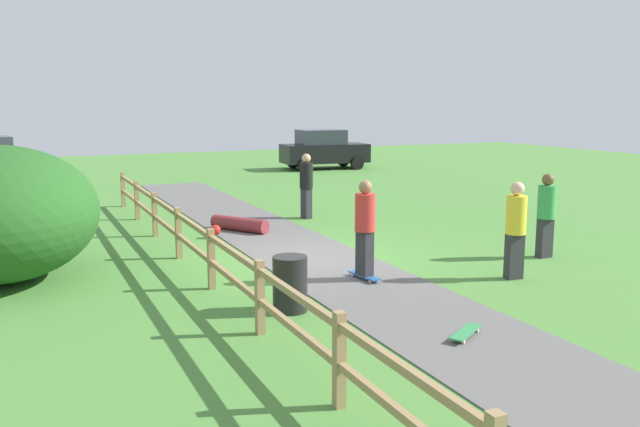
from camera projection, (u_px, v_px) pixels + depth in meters
ground_plane at (314, 259)px, 14.17m from camera, size 60.00×60.00×0.00m
asphalt_path at (314, 259)px, 14.17m from camera, size 2.40×28.00×0.02m
wooden_fence at (193, 239)px, 12.98m from camera, size 0.12×18.12×1.10m
trash_bin at (290, 284)px, 10.62m from camera, size 0.56×0.56×0.90m
skater_riding at (365, 224)px, 12.33m from camera, size 0.43×0.82×1.88m
skater_fallen at (238, 225)px, 17.01m from camera, size 1.52×1.57×0.36m
skateboard_loose at (466, 332)px, 9.46m from camera, size 0.78×0.60×0.08m
bystander_black at (306, 183)px, 18.88m from camera, size 0.43×0.43×1.85m
bystander_yellow at (516, 225)px, 12.44m from camera, size 0.41×0.41×1.86m
bystander_green at (546, 211)px, 14.16m from camera, size 0.39×0.39×1.82m
parked_car_black at (324, 149)px, 32.47m from camera, size 4.32×2.25×1.92m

